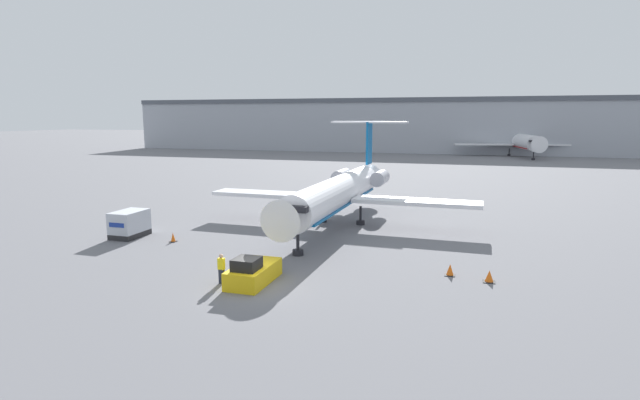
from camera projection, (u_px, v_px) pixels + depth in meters
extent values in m
plane|color=slate|center=(255.00, 287.00, 29.44)|extent=(600.00, 600.00, 0.00)
cube|color=#9EA3AD|center=(431.00, 127.00, 141.38)|extent=(180.00, 16.00, 13.93)
cube|color=#4C515B|center=(432.00, 100.00, 140.14)|extent=(180.00, 16.80, 1.20)
cylinder|color=white|center=(336.00, 193.00, 45.03)|extent=(3.27, 21.83, 2.85)
cone|color=white|center=(286.00, 218.00, 33.76)|extent=(2.89, 2.33, 2.85)
cube|color=black|center=(291.00, 209.00, 34.53)|extent=(2.44, 0.75, 0.44)
cone|color=white|center=(367.00, 177.00, 56.70)|extent=(2.63, 3.18, 2.57)
cube|color=#0C5999|center=(336.00, 203.00, 45.18)|extent=(2.94, 19.65, 0.20)
cube|color=white|center=(416.00, 202.00, 43.98)|extent=(11.30, 2.93, 0.36)
cube|color=white|center=(270.00, 194.00, 48.33)|extent=(11.30, 2.93, 0.36)
cylinder|color=#ADADB7|center=(380.00, 178.00, 52.89)|extent=(1.59, 3.29, 1.53)
cylinder|color=#ADADB7|center=(342.00, 177.00, 54.19)|extent=(1.59, 3.29, 1.53)
cube|color=#0C5999|center=(369.00, 143.00, 56.66)|extent=(0.28, 2.20, 4.76)
cube|color=white|center=(369.00, 122.00, 56.27)|extent=(8.60, 1.96, 0.20)
cylinder|color=black|center=(298.00, 243.00, 36.14)|extent=(0.24, 0.24, 1.74)
cylinder|color=black|center=(298.00, 252.00, 36.25)|extent=(0.80, 0.80, 0.40)
cylinder|color=black|center=(323.00, 213.00, 47.56)|extent=(0.24, 0.24, 1.74)
cylinder|color=black|center=(323.00, 220.00, 47.67)|extent=(0.80, 0.80, 0.40)
cylinder|color=black|center=(361.00, 215.00, 46.42)|extent=(0.24, 0.24, 1.74)
cylinder|color=black|center=(360.00, 222.00, 46.53)|extent=(0.80, 0.80, 0.40)
cube|color=yellow|center=(254.00, 274.00, 30.23)|extent=(2.07, 4.22, 1.08)
cube|color=black|center=(247.00, 264.00, 29.21)|extent=(1.45, 1.52, 0.70)
cube|color=black|center=(267.00, 267.00, 32.17)|extent=(1.86, 0.30, 0.65)
cube|color=#232326|center=(130.00, 234.00, 41.79)|extent=(2.01, 3.13, 0.45)
cube|color=#B7BCC6|center=(129.00, 221.00, 41.60)|extent=(2.01, 3.13, 1.76)
cube|color=navy|center=(116.00, 225.00, 40.11)|extent=(1.41, 0.04, 0.36)
cube|color=#232838|center=(222.00, 276.00, 30.08)|extent=(0.32, 0.20, 0.88)
cube|color=yellow|center=(221.00, 264.00, 29.95)|extent=(0.40, 0.24, 0.69)
sphere|color=tan|center=(221.00, 256.00, 29.88)|extent=(0.26, 0.26, 0.26)
cube|color=black|center=(173.00, 241.00, 40.16)|extent=(0.51, 0.51, 0.04)
cone|color=orange|center=(173.00, 237.00, 40.10)|extent=(0.36, 0.36, 0.72)
cube|color=black|center=(450.00, 275.00, 31.65)|extent=(0.64, 0.64, 0.04)
cone|color=orange|center=(450.00, 269.00, 31.59)|extent=(0.46, 0.46, 0.70)
cube|color=black|center=(489.00, 282.00, 30.40)|extent=(0.72, 0.72, 0.04)
cone|color=orange|center=(489.00, 276.00, 30.34)|extent=(0.51, 0.51, 0.69)
cylinder|color=white|center=(522.00, 141.00, 125.99)|extent=(7.83, 23.60, 3.76)
cone|color=white|center=(538.00, 144.00, 113.11)|extent=(4.23, 3.63, 3.76)
cube|color=black|center=(536.00, 141.00, 114.18)|extent=(3.27, 1.26, 0.44)
cone|color=white|center=(508.00, 139.00, 139.42)|extent=(4.06, 4.67, 3.38)
cube|color=maroon|center=(521.00, 146.00, 126.19)|extent=(7.05, 21.24, 0.20)
cube|color=white|center=(558.00, 145.00, 126.18)|extent=(14.85, 5.72, 0.36)
cube|color=white|center=(483.00, 144.00, 128.36)|extent=(14.85, 5.72, 0.36)
cylinder|color=#ADADB7|center=(522.00, 138.00, 135.16)|extent=(2.50, 3.31, 2.00)
cylinder|color=#ADADB7|center=(501.00, 138.00, 135.83)|extent=(2.50, 3.31, 2.00)
cube|color=maroon|center=(508.00, 123.00, 139.51)|extent=(0.63, 2.21, 5.00)
cube|color=white|center=(509.00, 114.00, 139.10)|extent=(9.18, 3.37, 0.20)
cylinder|color=black|center=(533.00, 156.00, 116.03)|extent=(0.24, 0.24, 1.91)
cylinder|color=black|center=(533.00, 159.00, 116.16)|extent=(0.80, 0.80, 0.40)
cylinder|color=black|center=(509.00, 152.00, 128.48)|extent=(0.24, 0.24, 1.91)
cylinder|color=black|center=(509.00, 155.00, 128.60)|extent=(0.80, 0.80, 0.40)
cylinder|color=black|center=(529.00, 152.00, 127.90)|extent=(0.24, 0.24, 1.91)
cylinder|color=black|center=(529.00, 155.00, 128.02)|extent=(0.80, 0.80, 0.40)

